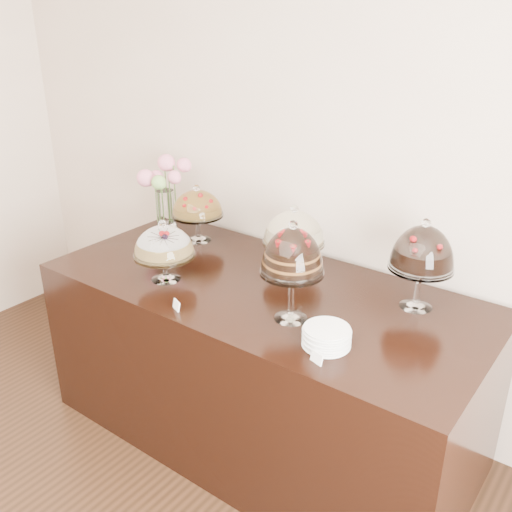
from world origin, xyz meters
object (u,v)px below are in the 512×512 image
Objects in this scene: cake_stand_choco_layer at (292,255)px; plate_stack at (327,337)px; cake_stand_sugar_sponge at (164,244)px; cake_stand_fruit_tart at (197,206)px; flower_vase at (164,187)px; cake_stand_dark_choco at (423,252)px; display_counter at (262,363)px; cake_stand_cheesecake at (294,230)px.

plate_stack is at bearing -23.13° from cake_stand_choco_layer.
cake_stand_fruit_tart is at bearing 114.12° from cake_stand_sugar_sponge.
cake_stand_choco_layer is at bearing -21.07° from flower_vase.
cake_stand_sugar_sponge is 0.74× the size of cake_stand_dark_choco.
cake_stand_choco_layer is at bearing 3.68° from cake_stand_sugar_sponge.
cake_stand_fruit_tart reaches higher than display_counter.
cake_stand_sugar_sponge is 0.94× the size of cake_stand_fruit_tart.
cake_stand_choco_layer is (0.28, -0.17, 0.75)m from display_counter.
cake_stand_dark_choco is 1.34m from cake_stand_fruit_tart.
cake_stand_dark_choco is at bearing -0.35° from cake_stand_cheesecake.
cake_stand_choco_layer is at bearing 156.87° from plate_stack.
cake_stand_choco_layer is 2.38× the size of plate_stack.
cake_stand_choco_layer is at bearing -31.72° from display_counter.
cake_stand_fruit_tart is (-0.65, 0.27, 0.66)m from display_counter.
flower_vase reaches higher than cake_stand_cheesecake.
cake_stand_fruit_tart is at bearing 179.56° from cake_stand_dark_choco.
flower_vase reaches higher than cake_stand_fruit_tart.
cake_stand_cheesecake reaches higher than plate_stack.
cake_stand_dark_choco is at bearing 23.05° from cake_stand_sugar_sponge.
plate_stack is (0.96, -0.06, -0.15)m from cake_stand_sugar_sponge.
display_counter is at bearing -22.09° from cake_stand_fruit_tart.
cake_stand_fruit_tart is 1.75× the size of plate_stack.
cake_stand_dark_choco is 2.22× the size of plate_stack.
cake_stand_dark_choco is (1.12, 0.48, 0.08)m from cake_stand_sugar_sponge.
flower_vase is 2.32× the size of plate_stack.
flower_vase is at bearing 177.49° from cake_stand_cheesecake.
flower_vase is at bearing 158.59° from plate_stack.
cake_stand_choco_layer reaches higher than plate_stack.
cake_stand_sugar_sponge is 0.53m from cake_stand_fruit_tart.
cake_stand_cheesecake is (0.45, 0.48, 0.03)m from cake_stand_sugar_sponge.
cake_stand_cheesecake is 0.79× the size of flower_vase.
flower_vase reaches higher than cake_stand_sugar_sponge.
cake_stand_cheesecake is 0.68m from cake_stand_dark_choco.
cake_stand_sugar_sponge is at bearing -65.88° from cake_stand_fruit_tart.
cake_stand_choco_layer reaches higher than cake_stand_fruit_tart.
cake_stand_fruit_tart is (-0.22, 0.49, 0.02)m from cake_stand_sugar_sponge.
display_counter is 5.16× the size of cake_stand_dark_choco.
flower_vase is (-0.95, 0.30, 0.71)m from display_counter.
cake_stand_cheesecake reaches higher than display_counter.
display_counter is 6.27× the size of cake_stand_cheesecake.
cake_stand_dark_choco is at bearing 73.11° from plate_stack.
plate_stack is at bearing -24.76° from cake_stand_fruit_tart.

